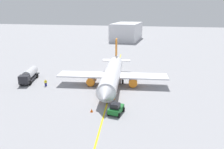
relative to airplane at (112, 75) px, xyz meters
name	(u,v)px	position (x,y,z in m)	size (l,w,h in m)	color
ground_plane	(112,86)	(0.45, 0.06, -2.80)	(400.00, 400.00, 0.00)	#939399
airplane	(112,75)	(0.00, 0.00, 0.00)	(33.05, 27.71, 9.96)	white
fuel_tanker	(29,75)	(1.18, -22.36, -1.08)	(10.28, 4.97, 3.15)	#2D2D33
pushback_tug	(116,109)	(15.09, 4.02, -1.79)	(3.88, 2.82, 2.20)	#196B28
refueling_worker	(46,83)	(4.03, -16.09, -1.98)	(0.60, 0.49, 1.71)	navy
safety_cone_nose	(92,110)	(15.42, -0.53, -2.48)	(0.58, 0.58, 0.64)	#F2590F
distant_hangar	(127,32)	(-84.38, -9.43, 2.34)	(29.31, 16.46, 10.30)	silver
taxi_line_marking	(112,86)	(0.45, 0.06, -2.80)	(80.13, 0.30, 0.01)	yellow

